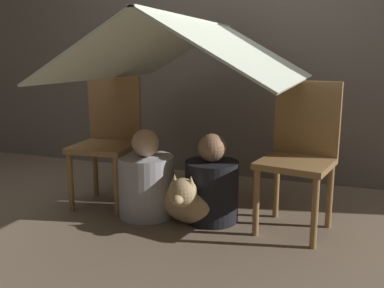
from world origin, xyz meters
name	(u,v)px	position (x,y,z in m)	size (l,w,h in m)	color
ground_plane	(183,226)	(0.00, 0.00, 0.00)	(8.80, 8.80, 0.00)	#7A6651
wall_back	(237,23)	(0.00, 1.19, 1.25)	(7.00, 0.05, 2.50)	#6B6056
chair_left	(109,136)	(-0.63, 0.22, 0.47)	(0.41, 0.41, 0.86)	olive
chair_right	(300,151)	(0.63, 0.22, 0.47)	(0.45, 0.45, 0.86)	olive
sheet_canopy	(192,49)	(0.00, 0.15, 1.04)	(1.25, 1.47, 0.36)	silver
person_front	(146,182)	(-0.28, 0.08, 0.22)	(0.35, 0.35, 0.56)	#B2B2B7
person_second	(212,186)	(0.13, 0.15, 0.22)	(0.33, 0.33, 0.54)	black
dog	(189,201)	(0.03, 0.02, 0.15)	(0.38, 0.35, 0.34)	tan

